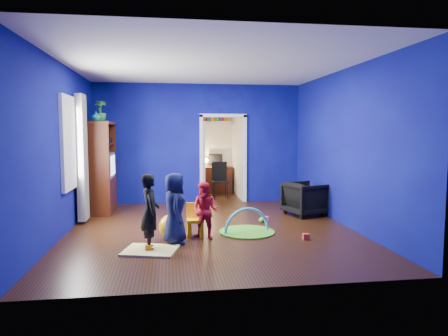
{
  "coord_description": "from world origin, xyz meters",
  "views": [
    {
      "loc": [
        -0.73,
        -6.99,
        1.74
      ],
      "look_at": [
        0.3,
        0.4,
        1.07
      ],
      "focal_mm": 32.0,
      "sensor_mm": 36.0,
      "label": 1
    }
  ],
  "objects": [
    {
      "name": "book_shelf",
      "position": [
        0.6,
        4.37,
        2.02
      ],
      "size": [
        0.88,
        0.24,
        0.04
      ],
      "primitive_type": "cube",
      "color": "white",
      "rests_on": "study_desk"
    },
    {
      "name": "study_desk",
      "position": [
        0.6,
        4.26,
        0.38
      ],
      "size": [
        0.88,
        0.44,
        0.75
      ],
      "primitive_type": "cube",
      "color": "#3D140A",
      "rests_on": "floor"
    },
    {
      "name": "crt_tv",
      "position": [
        -2.17,
        1.89,
        1.02
      ],
      "size": [
        0.46,
        0.7,
        0.54
      ],
      "primitive_type": "cube",
      "color": "silver",
      "rests_on": "tv_armoire"
    },
    {
      "name": "toy_0",
      "position": [
        1.46,
        -0.89,
        0.05
      ],
      "size": [
        0.1,
        0.08,
        0.1
      ],
      "primitive_type": "cube",
      "color": "#EB3C27",
      "rests_on": "floor"
    },
    {
      "name": "toy_4",
      "position": [
        1.12,
        0.47,
        0.05
      ],
      "size": [
        0.1,
        0.08,
        0.1
      ],
      "primitive_type": "cube",
      "color": "#DE53C9",
      "rests_on": "floor"
    },
    {
      "name": "folding_chair",
      "position": [
        0.6,
        3.3,
        0.46
      ],
      "size": [
        0.4,
        0.4,
        0.92
      ],
      "primitive_type": "cube",
      "color": "black",
      "rests_on": "floor"
    },
    {
      "name": "ceiling",
      "position": [
        0.0,
        0.0,
        2.9
      ],
      "size": [
        5.0,
        5.5,
        0.01
      ],
      "primitive_type": "cube",
      "color": "white",
      "rests_on": "wall_back"
    },
    {
      "name": "window_left",
      "position": [
        -2.48,
        0.35,
        1.55
      ],
      "size": [
        0.03,
        0.95,
        1.55
      ],
      "primitive_type": "cube",
      "color": "white",
      "rests_on": "wall_left"
    },
    {
      "name": "child_black",
      "position": [
        -1.01,
        -1.09,
        0.57
      ],
      "size": [
        0.34,
        0.46,
        1.13
      ],
      "primitive_type": "imported",
      "rotation": [
        0.0,
        0.0,
        1.76
      ],
      "color": "black",
      "rests_on": "floor"
    },
    {
      "name": "wall_back",
      "position": [
        0.0,
        2.75,
        1.45
      ],
      "size": [
        5.0,
        0.02,
        2.9
      ],
      "primitive_type": "cube",
      "color": "#0B096E",
      "rests_on": "floor"
    },
    {
      "name": "wall_front",
      "position": [
        0.0,
        -2.75,
        1.45
      ],
      "size": [
        5.0,
        0.02,
        2.9
      ],
      "primitive_type": "cube",
      "color": "#0B096E",
      "rests_on": "floor"
    },
    {
      "name": "vase",
      "position": [
        -2.21,
        1.59,
        2.06
      ],
      "size": [
        0.24,
        0.24,
        0.21
      ],
      "primitive_type": "imported",
      "rotation": [
        0.0,
        0.0,
        0.24
      ],
      "color": "#0C5365",
      "rests_on": "tv_armoire"
    },
    {
      "name": "armchair",
      "position": [
        2.1,
        0.95,
        0.35
      ],
      "size": [
        0.96,
        0.95,
        0.7
      ],
      "primitive_type": "imported",
      "rotation": [
        0.0,
        0.0,
        1.89
      ],
      "color": "black",
      "rests_on": "floor"
    },
    {
      "name": "toy_3",
      "position": [
        1.03,
        0.39,
        0.06
      ],
      "size": [
        0.11,
        0.11,
        0.11
      ],
      "primitive_type": "sphere",
      "color": "green",
      "rests_on": "floor"
    },
    {
      "name": "wall_right",
      "position": [
        2.5,
        0.0,
        1.45
      ],
      "size": [
        0.02,
        5.5,
        2.9
      ],
      "primitive_type": "cube",
      "color": "#0B096E",
      "rests_on": "floor"
    },
    {
      "name": "kid_chair",
      "position": [
        -0.31,
        -0.43,
        0.25
      ],
      "size": [
        0.28,
        0.28,
        0.5
      ],
      "primitive_type": "cube",
      "rotation": [
        0.0,
        0.0,
        -0.01
      ],
      "color": "yellow",
      "rests_on": "floor"
    },
    {
      "name": "child_navy",
      "position": [
        -0.65,
        -0.82,
        0.56
      ],
      "size": [
        0.39,
        0.57,
        1.11
      ],
      "primitive_type": "imported",
      "rotation": [
        0.0,
        0.0,
        1.64
      ],
      "color": "#0E1436",
      "rests_on": "floor"
    },
    {
      "name": "alcove",
      "position": [
        0.6,
        3.62,
        1.25
      ],
      "size": [
        1.0,
        1.75,
        2.5
      ],
      "primitive_type": null,
      "color": "silver",
      "rests_on": "floor"
    },
    {
      "name": "desk_monitor",
      "position": [
        0.6,
        4.38,
        0.95
      ],
      "size": [
        0.4,
        0.05,
        0.32
      ],
      "primitive_type": "cube",
      "color": "black",
      "rests_on": "study_desk"
    },
    {
      "name": "tv_armoire",
      "position": [
        -2.21,
        1.89,
        0.98
      ],
      "size": [
        0.58,
        1.14,
        1.96
      ],
      "primitive_type": "cube",
      "color": "#43140B",
      "rests_on": "floor"
    },
    {
      "name": "yellow_blanket",
      "position": [
        -1.01,
        -1.19,
        0.01
      ],
      "size": [
        0.88,
        0.77,
        0.03
      ],
      "primitive_type": "cube",
      "rotation": [
        0.0,
        0.0,
        -0.26
      ],
      "color": "#F2E07A",
      "rests_on": "floor"
    },
    {
      "name": "toy_arch",
      "position": [
        0.6,
        -0.31,
        0.02
      ],
      "size": [
        0.84,
        0.26,
        0.85
      ],
      "primitive_type": "torus",
      "rotation": [
        1.57,
        0.0,
        0.25
      ],
      "color": "#3F8CD8",
      "rests_on": "floor"
    },
    {
      "name": "desk_lamp",
      "position": [
        0.32,
        4.32,
        0.93
      ],
      "size": [
        0.14,
        0.14,
        0.14
      ],
      "primitive_type": "sphere",
      "color": "#FFD88C",
      "rests_on": "study_desk"
    },
    {
      "name": "toddler_red",
      "position": [
        -0.16,
        -0.63,
        0.47
      ],
      "size": [
        0.57,
        0.52,
        0.94
      ],
      "primitive_type": "imported",
      "rotation": [
        0.0,
        0.0,
        -0.47
      ],
      "color": "red",
      "rests_on": "floor"
    },
    {
      "name": "toy_1",
      "position": [
        2.07,
        1.04,
        0.06
      ],
      "size": [
        0.11,
        0.11,
        0.11
      ],
      "primitive_type": "sphere",
      "color": "blue",
      "rests_on": "floor"
    },
    {
      "name": "curtain",
      "position": [
        -2.37,
        0.9,
        1.25
      ],
      "size": [
        0.14,
        0.42,
        2.4
      ],
      "primitive_type": "cube",
      "color": "slate",
      "rests_on": "floor"
    },
    {
      "name": "potted_plant",
      "position": [
        -2.21,
        2.11,
        2.2
      ],
      "size": [
        0.31,
        0.31,
        0.48
      ],
      "primitive_type": "imported",
      "rotation": [
        0.0,
        0.0,
        0.17
      ],
      "color": "#2F8133",
      "rests_on": "tv_armoire"
    },
    {
      "name": "wall_left",
      "position": [
        -2.5,
        0.0,
        1.45
      ],
      "size": [
        0.02,
        5.5,
        2.9
      ],
      "primitive_type": "cube",
      "color": "#0B096E",
      "rests_on": "floor"
    },
    {
      "name": "play_mat",
      "position": [
        0.6,
        -0.31,
        0.01
      ],
      "size": [
        0.96,
        0.96,
        0.03
      ],
      "primitive_type": "cylinder",
      "color": "#379622",
      "rests_on": "floor"
    },
    {
      "name": "floor",
      "position": [
        0.0,
        0.0,
        0.0
      ],
      "size": [
        5.0,
        5.5,
        0.01
      ],
      "primitive_type": "cube",
      "color": "black",
      "rests_on": "ground"
    },
    {
      "name": "doorway",
      "position": [
        0.6,
        2.75,
        1.05
      ],
      "size": [
        1.16,
        0.1,
        2.1
      ],
      "primitive_type": "cube",
      "color": "white",
      "rests_on": "floor"
    },
    {
      "name": "hopper_ball",
      "position": [
        -0.7,
        -0.57,
        0.21
      ],
      "size": [
        0.41,
        0.41,
        0.41
      ],
      "primitive_type": "sphere",
      "color": "yellow",
      "rests_on": "floor"
    },
    {
      "name": "toy_2",
      "position": [
        -1.04,
        -1.21,
        0.05
      ],
      "size": [
        0.1,
        0.08,
        0.1
      ],
      "primitive_type": "cube",
      "color": "orange",
      "rests_on": "floor"
    }
  ]
}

